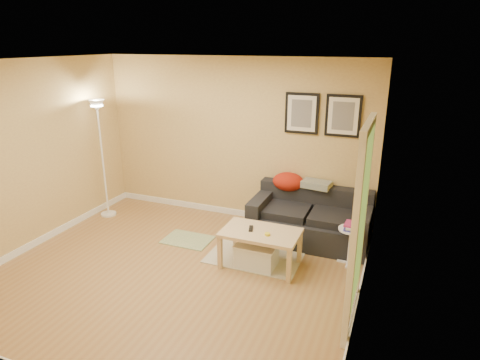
{
  "coord_description": "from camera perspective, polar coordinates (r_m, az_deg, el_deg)",
  "views": [
    {
      "loc": [
        2.49,
        -4.0,
        2.81
      ],
      "look_at": [
        0.55,
        0.85,
        1.05
      ],
      "focal_mm": 30.98,
      "sensor_mm": 36.0,
      "label": 1
    }
  ],
  "objects": [
    {
      "name": "floor",
      "position": [
        5.48,
        -8.87,
        -12.45
      ],
      "size": [
        4.5,
        4.5,
        0.0
      ],
      "primitive_type": "plane",
      "color": "olive",
      "rests_on": "ground"
    },
    {
      "name": "ceiling",
      "position": [
        4.72,
        -10.48,
        15.78
      ],
      "size": [
        4.5,
        4.5,
        0.0
      ],
      "primitive_type": "plane",
      "rotation": [
        3.14,
        0.0,
        0.0
      ],
      "color": "white",
      "rests_on": "wall_back"
    },
    {
      "name": "wall_back",
      "position": [
        6.67,
        -0.73,
        5.52
      ],
      "size": [
        4.5,
        0.0,
        4.5
      ],
      "primitive_type": "plane",
      "rotation": [
        1.57,
        0.0,
        0.0
      ],
      "color": "tan",
      "rests_on": "ground"
    },
    {
      "name": "wall_front",
      "position": [
        3.53,
        -26.69,
        -8.82
      ],
      "size": [
        4.5,
        0.0,
        4.5
      ],
      "primitive_type": "plane",
      "rotation": [
        -1.57,
        0.0,
        0.0
      ],
      "color": "tan",
      "rests_on": "ground"
    },
    {
      "name": "wall_left",
      "position": [
        6.38,
        -27.22,
        2.84
      ],
      "size": [
        0.0,
        4.0,
        4.0
      ],
      "primitive_type": "plane",
      "rotation": [
        1.57,
        0.0,
        1.57
      ],
      "color": "tan",
      "rests_on": "ground"
    },
    {
      "name": "wall_right",
      "position": [
        4.28,
        17.19,
        -2.88
      ],
      "size": [
        0.0,
        4.0,
        4.0
      ],
      "primitive_type": "plane",
      "rotation": [
        1.57,
        0.0,
        -1.57
      ],
      "color": "tan",
      "rests_on": "ground"
    },
    {
      "name": "baseboard_back",
      "position": [
        7.05,
        -0.72,
        -4.44
      ],
      "size": [
        4.5,
        0.02,
        0.1
      ],
      "primitive_type": "cube",
      "color": "white",
      "rests_on": "ground"
    },
    {
      "name": "baseboard_left",
      "position": [
        6.78,
        -25.62,
        -7.38
      ],
      "size": [
        0.02,
        4.0,
        0.1
      ],
      "primitive_type": "cube",
      "color": "white",
      "rests_on": "ground"
    },
    {
      "name": "baseboard_right",
      "position": [
        4.87,
        15.62,
        -16.71
      ],
      "size": [
        0.02,
        4.0,
        0.1
      ],
      "primitive_type": "cube",
      "color": "white",
      "rests_on": "ground"
    },
    {
      "name": "sofa",
      "position": [
        6.14,
        9.62,
        -5.01
      ],
      "size": [
        1.7,
        0.9,
        0.75
      ],
      "primitive_type": null,
      "color": "black",
      "rests_on": "ground"
    },
    {
      "name": "red_throw",
      "position": [
        6.36,
        6.67,
        -0.23
      ],
      "size": [
        0.48,
        0.36,
        0.28
      ],
      "primitive_type": null,
      "color": "#AD2D10",
      "rests_on": "sofa"
    },
    {
      "name": "plaid_throw",
      "position": [
        6.27,
        10.5,
        -0.59
      ],
      "size": [
        0.45,
        0.32,
        0.1
      ],
      "primitive_type": null,
      "rotation": [
        0.0,
        0.0,
        -0.14
      ],
      "color": "tan",
      "rests_on": "sofa"
    },
    {
      "name": "framed_print_left",
      "position": [
        6.22,
        8.51,
        9.07
      ],
      "size": [
        0.5,
        0.04,
        0.6
      ],
      "primitive_type": null,
      "color": "black",
      "rests_on": "wall_back"
    },
    {
      "name": "framed_print_right",
      "position": [
        6.12,
        14.03,
        8.56
      ],
      "size": [
        0.5,
        0.04,
        0.6
      ],
      "primitive_type": null,
      "color": "black",
      "rests_on": "wall_back"
    },
    {
      "name": "area_rug",
      "position": [
        5.77,
        2.07,
        -10.44
      ],
      "size": [
        1.25,
        0.85,
        0.01
      ],
      "primitive_type": "cube",
      "color": "#BFBA97",
      "rests_on": "ground"
    },
    {
      "name": "green_runner",
      "position": [
        6.26,
        -7.23,
        -8.15
      ],
      "size": [
        0.7,
        0.5,
        0.01
      ],
      "primitive_type": "cube",
      "color": "#668C4C",
      "rests_on": "ground"
    },
    {
      "name": "coffee_table",
      "position": [
        5.46,
        2.83,
        -9.41
      ],
      "size": [
        1.13,
        0.87,
        0.5
      ],
      "primitive_type": null,
      "rotation": [
        0.0,
        0.0,
        0.3
      ],
      "color": "tan",
      "rests_on": "ground"
    },
    {
      "name": "remote_control",
      "position": [
        5.39,
        1.51,
        -6.69
      ],
      "size": [
        0.09,
        0.17,
        0.02
      ],
      "primitive_type": "cube",
      "rotation": [
        0.0,
        0.0,
        0.29
      ],
      "color": "black",
      "rests_on": "coffee_table"
    },
    {
      "name": "tape_roll",
      "position": [
        5.24,
        3.79,
        -7.47
      ],
      "size": [
        0.07,
        0.07,
        0.03
      ],
      "primitive_type": "cylinder",
      "color": "yellow",
      "rests_on": "coffee_table"
    },
    {
      "name": "storage_bin",
      "position": [
        5.48,
        2.29,
        -10.26
      ],
      "size": [
        0.53,
        0.39,
        0.33
      ],
      "primitive_type": null,
      "color": "white",
      "rests_on": "ground"
    },
    {
      "name": "side_table",
      "position": [
        5.68,
        14.86,
        -8.81
      ],
      "size": [
        0.33,
        0.33,
        0.51
      ],
      "primitive_type": null,
      "color": "white",
      "rests_on": "ground"
    },
    {
      "name": "book_stack",
      "position": [
        5.56,
        15.18,
        -6.13
      ],
      "size": [
        0.21,
        0.26,
        0.08
      ],
      "primitive_type": null,
      "rotation": [
        0.0,
        0.0,
        -0.1
      ],
      "color": "#3536A1",
      "rests_on": "side_table"
    },
    {
      "name": "floor_lamp",
      "position": [
        7.12,
        -18.35,
        2.29
      ],
      "size": [
        0.25,
        0.25,
        1.95
      ],
      "primitive_type": null,
      "color": "white",
      "rests_on": "ground"
    },
    {
      "name": "doorway",
      "position": [
        4.25,
        15.97,
        -6.94
      ],
      "size": [
        0.12,
        1.01,
        2.13
      ],
      "primitive_type": null,
      "color": "white",
      "rests_on": "ground"
    }
  ]
}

